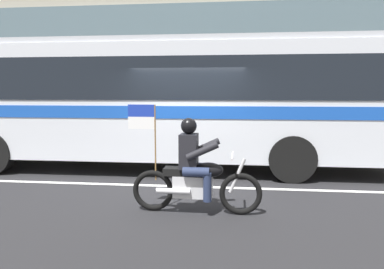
% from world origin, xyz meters
% --- Properties ---
extents(ground_plane, '(60.00, 60.00, 0.00)m').
position_xyz_m(ground_plane, '(0.00, 0.00, 0.00)').
color(ground_plane, black).
extents(sidewalk_curb, '(28.00, 3.80, 0.15)m').
position_xyz_m(sidewalk_curb, '(0.00, 5.10, 0.07)').
color(sidewalk_curb, '#A39E93').
rests_on(sidewalk_curb, ground_plane).
extents(lane_center_stripe, '(26.60, 0.14, 0.01)m').
position_xyz_m(lane_center_stripe, '(0.00, -0.60, 0.00)').
color(lane_center_stripe, silver).
rests_on(lane_center_stripe, ground_plane).
extents(transit_bus, '(12.06, 2.63, 3.22)m').
position_xyz_m(transit_bus, '(-1.02, 1.19, 1.88)').
color(transit_bus, silver).
rests_on(transit_bus, ground_plane).
extents(motorcycle_with_rider, '(2.20, 0.64, 1.78)m').
position_xyz_m(motorcycle_with_rider, '(0.36, -2.14, 0.67)').
color(motorcycle_with_rider, black).
rests_on(motorcycle_with_rider, ground_plane).
extents(fire_hydrant, '(0.22, 0.30, 0.75)m').
position_xyz_m(fire_hydrant, '(4.81, 4.22, 0.52)').
color(fire_hydrant, gold).
rests_on(fire_hydrant, sidewalk_curb).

